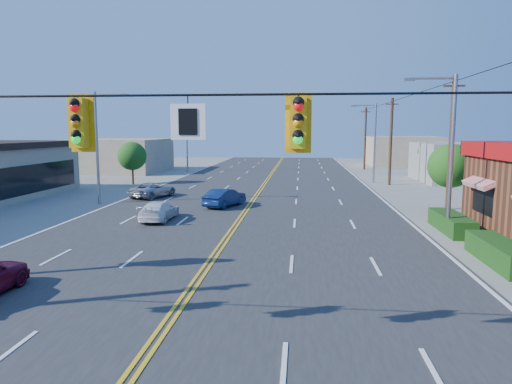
# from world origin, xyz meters

# --- Properties ---
(ground) EXTENTS (160.00, 160.00, 0.00)m
(ground) POSITION_xyz_m (0.00, 0.00, 0.00)
(ground) COLOR gray
(ground) RESTS_ON ground
(road) EXTENTS (20.00, 120.00, 0.06)m
(road) POSITION_xyz_m (0.00, 20.00, 0.03)
(road) COLOR #2D2D30
(road) RESTS_ON ground
(signal_span) EXTENTS (24.32, 0.34, 9.00)m
(signal_span) POSITION_xyz_m (-0.12, 0.00, 4.89)
(signal_span) COLOR #47301E
(signal_span) RESTS_ON ground
(streetlight_se) EXTENTS (2.55, 0.25, 8.00)m
(streetlight_se) POSITION_xyz_m (10.79, 14.00, 4.51)
(streetlight_se) COLOR gray
(streetlight_se) RESTS_ON ground
(streetlight_ne) EXTENTS (2.55, 0.25, 8.00)m
(streetlight_ne) POSITION_xyz_m (10.79, 38.00, 4.51)
(streetlight_ne) COLOR gray
(streetlight_ne) RESTS_ON ground
(streetlight_sw) EXTENTS (2.55, 0.25, 8.00)m
(streetlight_sw) POSITION_xyz_m (-10.79, 22.00, 4.51)
(streetlight_sw) COLOR gray
(streetlight_sw) RESTS_ON ground
(streetlight_nw) EXTENTS (2.55, 0.25, 8.00)m
(streetlight_nw) POSITION_xyz_m (-10.79, 48.00, 4.51)
(streetlight_nw) COLOR gray
(streetlight_nw) RESTS_ON ground
(utility_pole_near) EXTENTS (0.28, 0.28, 8.40)m
(utility_pole_near) POSITION_xyz_m (12.20, 18.00, 4.20)
(utility_pole_near) COLOR #47301E
(utility_pole_near) RESTS_ON ground
(utility_pole_mid) EXTENTS (0.28, 0.28, 8.40)m
(utility_pole_mid) POSITION_xyz_m (12.20, 36.00, 4.20)
(utility_pole_mid) COLOR #47301E
(utility_pole_mid) RESTS_ON ground
(utility_pole_far) EXTENTS (0.28, 0.28, 8.40)m
(utility_pole_far) POSITION_xyz_m (12.20, 54.00, 4.20)
(utility_pole_far) COLOR #47301E
(utility_pole_far) RESTS_ON ground
(tree_kfc_rear) EXTENTS (2.94, 2.94, 4.41)m
(tree_kfc_rear) POSITION_xyz_m (13.50, 22.00, 2.93)
(tree_kfc_rear) COLOR #47301E
(tree_kfc_rear) RESTS_ON ground
(tree_west) EXTENTS (2.80, 2.80, 4.20)m
(tree_west) POSITION_xyz_m (-13.00, 34.00, 2.79)
(tree_west) COLOR #47301E
(tree_west) RESTS_ON ground
(bld_east_mid) EXTENTS (12.00, 10.00, 4.00)m
(bld_east_mid) POSITION_xyz_m (22.00, 40.00, 2.00)
(bld_east_mid) COLOR gray
(bld_east_mid) RESTS_ON ground
(bld_west_far) EXTENTS (11.00, 12.00, 4.20)m
(bld_west_far) POSITION_xyz_m (-20.00, 48.00, 2.10)
(bld_west_far) COLOR tan
(bld_west_far) RESTS_ON ground
(bld_east_far) EXTENTS (10.00, 10.00, 4.40)m
(bld_east_far) POSITION_xyz_m (19.00, 62.00, 2.20)
(bld_east_far) COLOR tan
(bld_east_far) RESTS_ON ground
(car_blue) EXTENTS (2.63, 4.05, 1.26)m
(car_blue) POSITION_xyz_m (-1.66, 21.35, 0.63)
(car_blue) COLOR #0E2151
(car_blue) RESTS_ON ground
(car_white) EXTENTS (1.61, 3.85, 1.11)m
(car_white) POSITION_xyz_m (-4.70, 16.19, 0.56)
(car_white) COLOR white
(car_white) RESTS_ON ground
(car_silver) EXTENTS (3.23, 4.61, 1.17)m
(car_silver) POSITION_xyz_m (-8.02, 25.22, 0.58)
(car_silver) COLOR #B0B0B5
(car_silver) RESTS_ON ground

